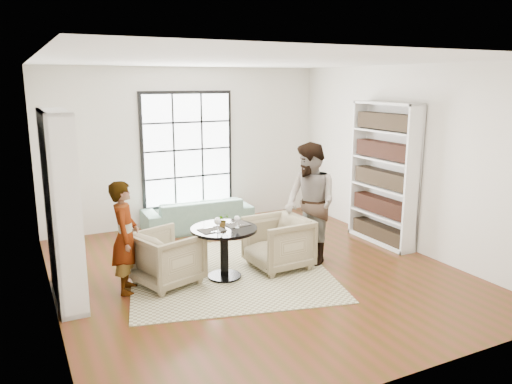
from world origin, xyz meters
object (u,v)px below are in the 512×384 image
person_left (125,237)px  flower_centerpiece (223,220)px  wine_glass_right (237,219)px  armchair_right (278,243)px  pedestal_table (224,242)px  sofa (198,214)px  person_right (310,204)px  wine_glass_left (218,222)px  armchair_left (167,258)px

person_left → flower_centerpiece: (1.33, -0.10, 0.09)m
wine_glass_right → flower_centerpiece: size_ratio=0.91×
armchair_right → wine_glass_right: bearing=-84.6°
pedestal_table → sofa: bearing=78.7°
person_right → wine_glass_left: 1.59m
sofa → wine_glass_left: bearing=78.0°
wine_glass_left → flower_centerpiece: bearing=52.5°
armchair_left → sofa: bearing=-47.8°
person_left → flower_centerpiece: bearing=-76.3°
pedestal_table → wine_glass_left: 0.41m
sofa → person_right: bearing=113.1°
sofa → armchair_left: bearing=63.0°
pedestal_table → wine_glass_left: bearing=-135.2°
wine_glass_right → sofa: bearing=82.7°
person_left → person_right: 2.76m
armchair_left → wine_glass_right: size_ratio=4.69×
sofa → person_right: (0.94, -2.43, 0.63)m
armchair_right → person_left: person_left is taller
wine_glass_left → armchair_right: bearing=9.6°
sofa → wine_glass_right: bearing=84.6°
flower_centerpiece → pedestal_table: bearing=-93.9°
pedestal_table → armchair_right: armchair_right is taller
armchair_left → flower_centerpiece: bearing=-116.5°
pedestal_table → armchair_right: 0.89m
armchair_left → armchair_right: bearing=-113.6°
pedestal_table → sofa: size_ratio=0.46×
pedestal_table → wine_glass_right: wine_glass_right is taller
armchair_left → wine_glass_left: wine_glass_left is taller
pedestal_table → armchair_right: (0.88, 0.02, -0.15)m
wine_glass_left → pedestal_table: bearing=44.8°
wine_glass_left → wine_glass_right: (0.32, 0.07, -0.02)m
person_right → flower_centerpiece: person_right is taller
pedestal_table → flower_centerpiece: bearing=86.1°
sofa → wine_glass_right: size_ratio=11.56×
wine_glass_right → person_right: bearing=4.8°
armchair_right → person_right: (0.55, 0.00, 0.54)m
armchair_right → wine_glass_left: wine_glass_left is taller
armchair_left → person_left: (-0.55, 0.00, 0.37)m
pedestal_table → person_left: (-1.33, 0.16, 0.21)m
wine_glass_left → armchair_left: bearing=153.4°
sofa → person_left: 2.96m
person_right → armchair_right: bearing=-94.2°
pedestal_table → flower_centerpiece: flower_centerpiece is taller
flower_centerpiece → wine_glass_right: bearing=-41.2°
armchair_left → flower_centerpiece: (0.78, -0.10, 0.46)m
armchair_right → flower_centerpiece: flower_centerpiece is taller
flower_centerpiece → person_right: bearing=-1.3°
pedestal_table → armchair_left: (-0.78, 0.16, -0.17)m
person_right → wine_glass_right: size_ratio=10.58×
person_right → pedestal_table: bearing=-93.3°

